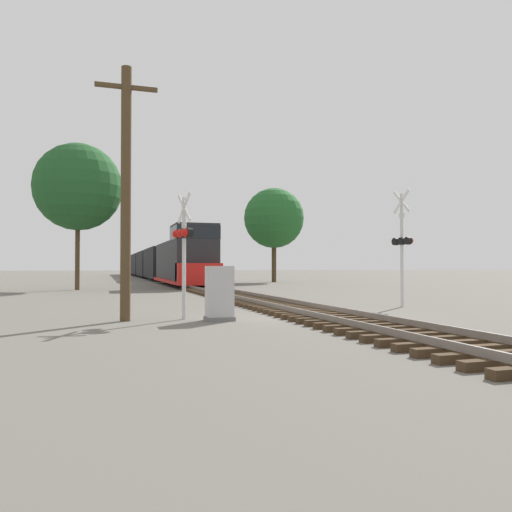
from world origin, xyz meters
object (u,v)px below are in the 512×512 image
(freight_train, at_px, (152,264))
(tree_far_right, at_px, (78,187))
(crossing_signal_near, at_px, (183,240))
(relay_cabinet, at_px, (219,294))
(crossing_signal_far, at_px, (402,242))
(tree_mid_background, at_px, (274,218))
(utility_pole, at_px, (126,189))

(freight_train, xyz_separation_m, tree_far_right, (-8.07, -32.52, 5.09))
(crossing_signal_near, xyz_separation_m, tree_far_right, (-3.94, 21.14, 4.65))
(freight_train, distance_m, relay_cabinet, 54.44)
(crossing_signal_far, relative_size, relay_cabinet, 2.88)
(crossing_signal_near, bearing_deg, crossing_signal_far, 87.97)
(crossing_signal_near, distance_m, tree_far_right, 22.00)
(crossing_signal_near, bearing_deg, tree_far_right, 175.76)
(relay_cabinet, height_order, tree_far_right, tree_far_right)
(tree_mid_background, bearing_deg, utility_pole, -116.05)
(tree_far_right, relative_size, tree_mid_background, 1.04)
(relay_cabinet, distance_m, utility_pole, 4.12)
(crossing_signal_far, distance_m, utility_pole, 10.98)
(freight_train, distance_m, crossing_signal_near, 53.82)
(tree_far_right, height_order, tree_mid_background, tree_far_right)
(utility_pole, bearing_deg, tree_far_right, 96.07)
(crossing_signal_far, xyz_separation_m, tree_far_right, (-12.95, 19.10, 4.50))
(crossing_signal_far, height_order, relay_cabinet, crossing_signal_far)
(utility_pole, bearing_deg, relay_cabinet, -14.31)
(utility_pole, bearing_deg, freight_train, 83.81)
(relay_cabinet, relative_size, utility_pole, 0.22)
(freight_train, height_order, utility_pole, utility_pole)
(freight_train, relative_size, relay_cabinet, 45.01)
(crossing_signal_near, distance_m, tree_mid_background, 36.59)
(crossing_signal_far, height_order, utility_pole, utility_pole)
(crossing_signal_far, xyz_separation_m, relay_cabinet, (-8.04, -2.71, -1.76))
(utility_pole, bearing_deg, tree_mid_background, 63.95)
(relay_cabinet, distance_m, tree_mid_background, 37.05)
(freight_train, bearing_deg, utility_pole, -96.19)
(utility_pole, height_order, tree_far_right, tree_far_right)
(freight_train, relative_size, crossing_signal_near, 18.82)
(utility_pole, xyz_separation_m, tree_far_right, (-2.25, 21.13, 3.19))
(crossing_signal_far, bearing_deg, relay_cabinet, 100.44)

